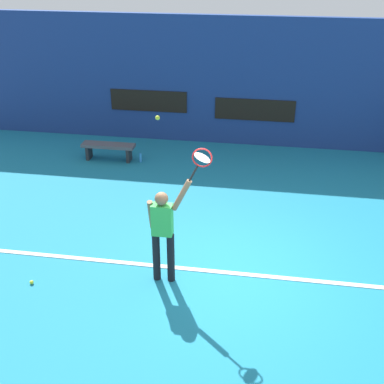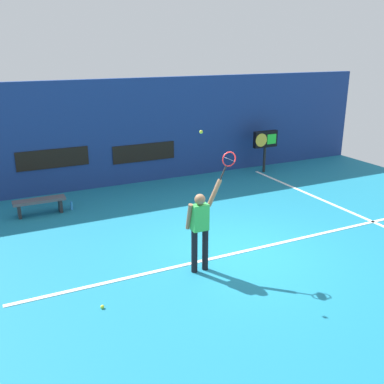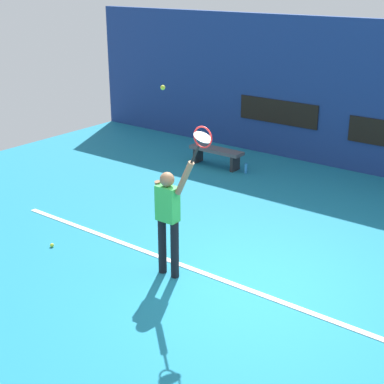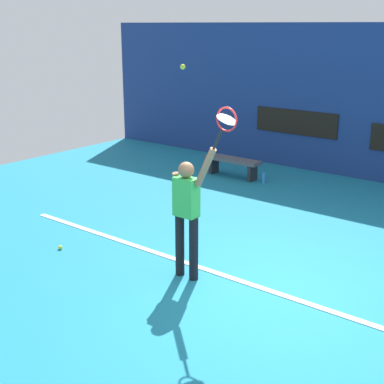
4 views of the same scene
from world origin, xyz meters
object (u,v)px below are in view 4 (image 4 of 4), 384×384
tennis_player (187,210)px  court_bench (233,163)px  water_bottle (264,178)px  tennis_ball (183,67)px  spare_ball (60,247)px  tennis_racket (226,122)px

tennis_player → court_bench: 5.51m
tennis_player → water_bottle: tennis_player is taller
tennis_ball → court_bench: (-2.51, 4.90, -2.60)m
court_bench → water_bottle: size_ratio=5.83×
tennis_player → water_bottle: bearing=109.1°
court_bench → spare_ball: size_ratio=20.59×
tennis_ball → tennis_racket: bearing=4.4°
tennis_racket → tennis_ball: bearing=-175.6°
tennis_player → tennis_racket: (0.62, -0.00, 1.29)m
court_bench → tennis_racket: bearing=-56.9°
tennis_racket → tennis_ball: 0.91m
court_bench → spare_ball: (0.32, -5.34, -0.30)m
court_bench → water_bottle: 0.89m
tennis_ball → court_bench: 6.09m
tennis_ball → water_bottle: tennis_ball is taller
tennis_ball → spare_ball: tennis_ball is taller
tennis_racket → spare_ball: size_ratio=9.08×
water_bottle → spare_ball: bearing=-95.8°
tennis_player → spare_ball: size_ratio=28.70×
court_bench → spare_ball: 5.36m
tennis_player → tennis_ball: tennis_ball is taller
water_bottle → spare_ball: size_ratio=3.53×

